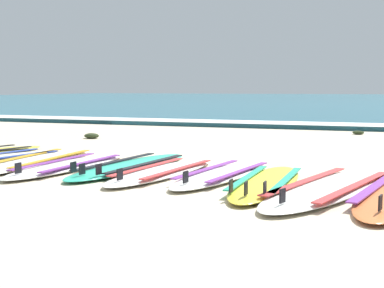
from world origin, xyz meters
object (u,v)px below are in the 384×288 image
surfboard_3 (69,165)px  surfboard_4 (131,166)px  surfboard_8 (330,187)px  surfboard_7 (266,182)px  surfboard_2 (38,161)px  surfboard_6 (223,174)px  surfboard_5 (163,171)px

surfboard_3 → surfboard_4: (0.70, 0.22, 0.00)m
surfboard_4 → surfboard_8: size_ratio=0.91×
surfboard_3 → surfboard_4: bearing=17.3°
surfboard_7 → surfboard_8: bearing=-4.7°
surfboard_8 → surfboard_2: bearing=171.3°
surfboard_3 → surfboard_6: (1.87, 0.03, 0.00)m
surfboard_5 → surfboard_7: bearing=-12.8°
surfboard_3 → surfboard_8: size_ratio=0.85×
surfboard_3 → surfboard_7: bearing=-7.1°
surfboard_6 → surfboard_7: 0.62m
surfboard_5 → surfboard_8: bearing=-10.1°
surfboard_5 → surfboard_8: 1.82m
surfboard_6 → surfboard_4: bearing=170.9°
surfboard_3 → surfboard_6: bearing=0.9°
surfboard_4 → surfboard_7: bearing=-16.9°
surfboard_2 → surfboard_4: 1.28m
surfboard_5 → surfboard_4: bearing=154.3°
surfboard_2 → surfboard_8: 3.62m
surfboard_2 → surfboard_6: (2.45, -0.17, 0.00)m
surfboard_3 → surfboard_6: size_ratio=1.05×
surfboard_7 → surfboard_8: (0.60, -0.05, -0.00)m
surfboard_4 → surfboard_6: bearing=-9.1°
surfboard_3 → surfboard_4: same height
surfboard_7 → surfboard_8: 0.60m
surfboard_4 → surfboard_8: (2.30, -0.56, -0.00)m
surfboard_8 → surfboard_3: bearing=173.4°
surfboard_5 → surfboard_6: size_ratio=1.01×
surfboard_3 → surfboard_8: bearing=-6.6°
surfboard_6 → surfboard_5: bearing=-175.0°
surfboard_4 → surfboard_5: size_ratio=1.11×
surfboard_2 → surfboard_8: (3.58, -0.55, -0.00)m
surfboard_5 → surfboard_6: 0.66m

